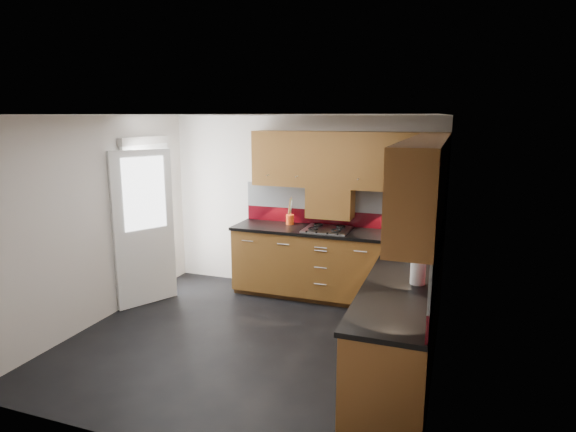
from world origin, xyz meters
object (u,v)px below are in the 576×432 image
at_px(utensil_pot, 290,218).
at_px(gas_hob, 327,229).
at_px(toaster, 398,227).
at_px(food_processor, 415,244).

bearing_deg(utensil_pot, gas_hob, -17.47).
distance_m(utensil_pot, toaster, 1.46).
bearing_deg(toaster, utensil_pot, 177.31).
bearing_deg(toaster, food_processor, -72.38).
distance_m(gas_hob, utensil_pot, 0.60).
bearing_deg(gas_hob, utensil_pot, 162.53).
distance_m(gas_hob, food_processor, 1.42).
relative_size(gas_hob, food_processor, 2.15).
relative_size(gas_hob, utensil_pot, 1.53).
xyz_separation_m(utensil_pot, toaster, (1.45, -0.07, -0.01)).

